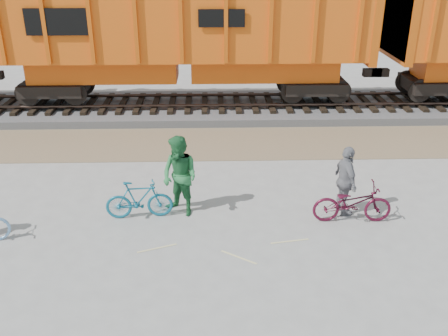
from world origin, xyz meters
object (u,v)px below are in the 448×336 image
(bicycle_maroon, at_px, (352,203))
(person_man, at_px, (180,176))
(person_woman, at_px, (346,181))
(hopper_car_center, at_px, (183,35))
(bicycle_teal, at_px, (139,200))

(bicycle_maroon, height_order, person_man, person_man)
(person_man, distance_m, person_woman, 4.06)
(person_woman, bearing_deg, bicycle_maroon, -175.85)
(person_woman, bearing_deg, hopper_car_center, 17.26)
(bicycle_maroon, bearing_deg, person_man, 84.30)
(hopper_car_center, bearing_deg, person_man, -88.48)
(bicycle_maroon, height_order, person_woman, person_woman)
(hopper_car_center, height_order, bicycle_maroon, hopper_car_center)
(hopper_car_center, height_order, person_man, hopper_car_center)
(person_woman, bearing_deg, person_man, 78.33)
(bicycle_teal, height_order, person_man, person_man)
(hopper_car_center, relative_size, bicycle_maroon, 7.41)
(hopper_car_center, relative_size, person_man, 6.91)
(bicycle_teal, height_order, bicycle_maroon, bicycle_maroon)
(bicycle_teal, bearing_deg, hopper_car_center, -10.02)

